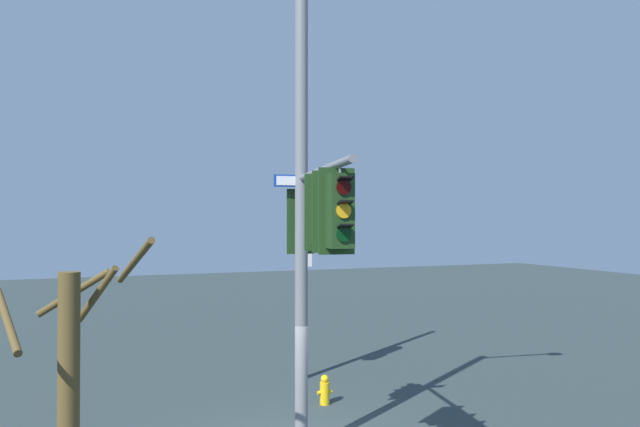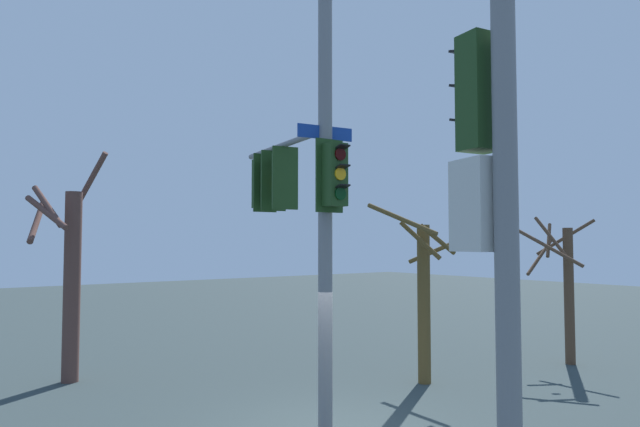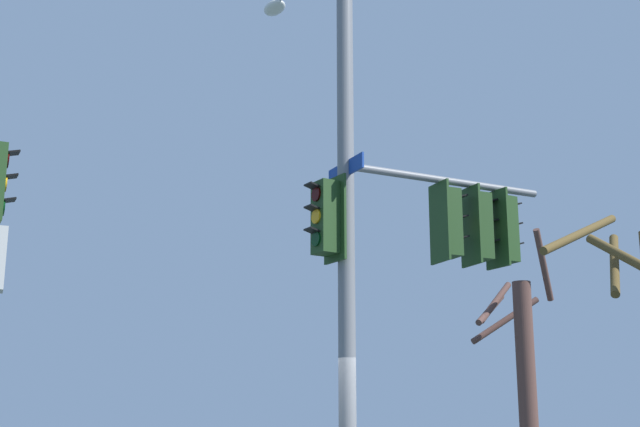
{
  "view_description": "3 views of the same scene",
  "coord_description": "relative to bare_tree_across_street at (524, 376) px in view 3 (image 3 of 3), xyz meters",
  "views": [
    {
      "loc": [
        3.71,
        10.66,
        4.55
      ],
      "look_at": [
        -0.31,
        0.51,
        4.7
      ],
      "focal_mm": 32.28,
      "sensor_mm": 36.0,
      "label": 1
    },
    {
      "loc": [
        -6.27,
        -8.02,
        3.36
      ],
      "look_at": [
        -0.39,
        -0.22,
        3.87
      ],
      "focal_mm": 31.74,
      "sensor_mm": 36.0,
      "label": 2
    },
    {
      "loc": [
        10.2,
        -7.83,
        1.45
      ],
      "look_at": [
        -0.43,
        -0.28,
        4.68
      ],
      "focal_mm": 49.77,
      "sensor_mm": 36.0,
      "label": 3
    }
  ],
  "objects": [
    {
      "name": "main_signal_pole_assembly",
      "position": [
        2.71,
        -5.89,
        2.39
      ],
      "size": [
        3.82,
        4.29,
        9.61
      ],
      "rotation": [
        0.0,
        0.0,
        1.42
      ],
      "color": "slate",
      "rests_on": "ground"
    },
    {
      "name": "bare_tree_across_street",
      "position": [
        0.0,
        0.0,
        0.0
      ],
      "size": [
        1.89,
        2.11,
        5.68
      ],
      "color": "brown",
      "rests_on": "ground"
    }
  ]
}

